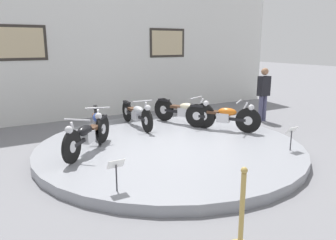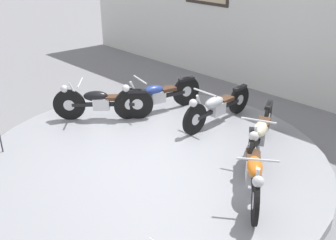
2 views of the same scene
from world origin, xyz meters
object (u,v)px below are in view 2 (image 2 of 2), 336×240
at_px(motorcycle_black, 101,101).
at_px(motorcycle_blue, 157,95).
at_px(motorcycle_silver, 217,106).
at_px(motorcycle_cream, 260,133).
at_px(motorcycle_orange, 254,170).

bearing_deg(motorcycle_black, motorcycle_blue, 61.81).
bearing_deg(motorcycle_silver, motorcycle_cream, -18.56).
height_order(motorcycle_cream, motorcycle_orange, motorcycle_cream).
bearing_deg(motorcycle_blue, motorcycle_black, -118.19).
xyz_separation_m(motorcycle_cream, motorcycle_orange, (0.54, -1.02, -0.01)).
height_order(motorcycle_silver, motorcycle_orange, motorcycle_orange).
distance_m(motorcycle_blue, motorcycle_cream, 2.47).
bearing_deg(motorcycle_black, motorcycle_orange, -0.06).
xyz_separation_m(motorcycle_black, motorcycle_blue, (0.55, 1.02, 0.00)).
xyz_separation_m(motorcycle_blue, motorcycle_orange, (3.00, -1.02, -0.00)).
height_order(motorcycle_blue, motorcycle_orange, motorcycle_blue).
bearing_deg(motorcycle_orange, motorcycle_black, 179.94).
distance_m(motorcycle_black, motorcycle_orange, 3.55).
bearing_deg(motorcycle_cream, motorcycle_black, -161.30).
bearing_deg(motorcycle_silver, motorcycle_orange, -39.05).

